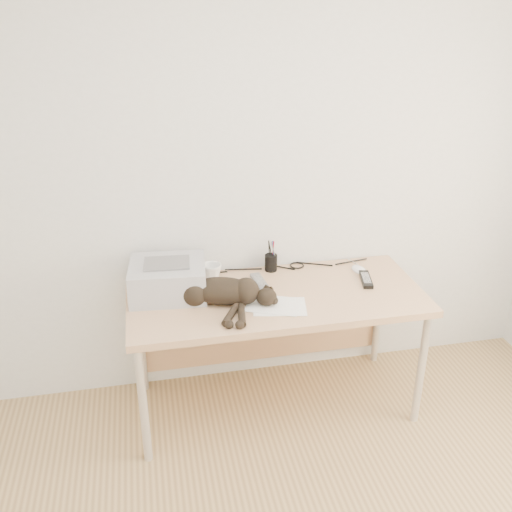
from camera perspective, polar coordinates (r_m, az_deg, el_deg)
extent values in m
plane|color=silver|center=(3.20, 0.68, 8.08)|extent=(3.50, 0.00, 3.50)
cube|color=tan|center=(3.10, 2.04, -4.16)|extent=(1.60, 0.70, 0.04)
cylinder|color=silver|center=(3.00, -11.20, -14.47)|extent=(0.04, 0.04, 0.70)
cylinder|color=silver|center=(3.31, 16.18, -10.82)|extent=(0.04, 0.04, 0.70)
cylinder|color=silver|center=(3.48, -11.46, -8.26)|extent=(0.04, 0.04, 0.70)
cylinder|color=silver|center=(3.75, 12.12, -5.69)|extent=(0.04, 0.04, 0.70)
cube|color=tan|center=(3.54, 0.71, -6.14)|extent=(1.48, 0.02, 0.60)
cube|color=#ACADB1|center=(3.09, -8.81, -2.30)|extent=(0.43, 0.37, 0.18)
cube|color=black|center=(3.09, -8.82, -2.15)|extent=(0.34, 0.05, 0.11)
cube|color=slate|center=(3.05, -8.92, -0.71)|extent=(0.25, 0.19, 0.01)
cube|color=white|center=(2.97, 2.38, -5.07)|extent=(0.31, 0.24, 0.00)
cube|color=white|center=(2.98, 1.72, -4.89)|extent=(0.33, 0.28, 0.00)
ellipsoid|color=black|center=(2.97, -3.39, -3.51)|extent=(0.38, 0.24, 0.15)
sphere|color=black|center=(2.99, -6.15, -3.58)|extent=(0.15, 0.15, 0.15)
ellipsoid|color=black|center=(2.96, 1.05, -4.11)|extent=(0.13, 0.12, 0.09)
cone|color=black|center=(2.98, 1.01, -3.06)|extent=(0.05, 0.06, 0.05)
cone|color=black|center=(2.98, 1.50, -3.22)|extent=(0.05, 0.06, 0.05)
cylinder|color=black|center=(2.88, -2.47, -5.77)|extent=(0.09, 0.21, 0.04)
cylinder|color=black|center=(2.87, -1.45, -5.81)|extent=(0.09, 0.21, 0.04)
cylinder|color=black|center=(3.09, -8.58, -3.90)|extent=(0.22, 0.09, 0.03)
imported|color=white|center=(3.23, -4.39, -1.64)|extent=(0.13, 0.13, 0.10)
cylinder|color=black|center=(3.33, 1.51, -0.67)|extent=(0.07, 0.07, 0.10)
cylinder|color=#990C0C|center=(3.30, 1.34, 0.37)|extent=(0.01, 0.01, 0.13)
cylinder|color=navy|center=(3.31, 1.67, 0.46)|extent=(0.01, 0.01, 0.13)
cylinder|color=black|center=(3.29, 1.56, 0.30)|extent=(0.01, 0.01, 0.13)
cube|color=slate|center=(3.19, 0.37, -2.64)|extent=(0.08, 0.20, 0.02)
cube|color=black|center=(3.28, 10.94, -2.32)|extent=(0.10, 0.20, 0.02)
ellipsoid|color=white|center=(3.39, 10.27, -1.17)|extent=(0.09, 0.13, 0.04)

